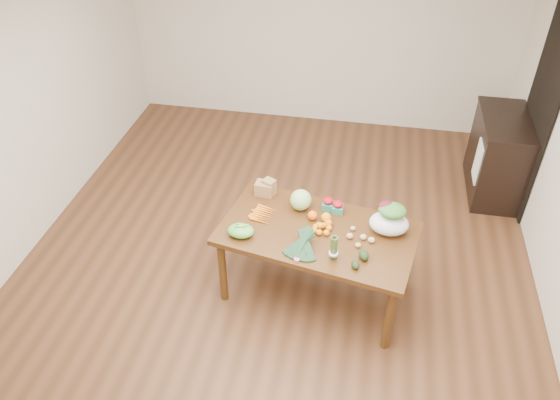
% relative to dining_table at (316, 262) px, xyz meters
% --- Properties ---
extents(floor, '(6.00, 6.00, 0.00)m').
position_rel_dining_table_xyz_m(floor, '(-0.43, 0.29, -0.38)').
color(floor, brown).
rests_on(floor, ground).
extents(room_walls, '(5.02, 6.02, 2.70)m').
position_rel_dining_table_xyz_m(room_walls, '(-0.43, 0.29, 0.97)').
color(room_walls, beige).
rests_on(room_walls, floor).
extents(dining_table, '(1.81, 1.21, 0.75)m').
position_rel_dining_table_xyz_m(dining_table, '(0.00, 0.00, 0.00)').
color(dining_table, '#4D2A12').
rests_on(dining_table, floor).
extents(doorway_dark, '(0.02, 1.00, 2.10)m').
position_rel_dining_table_xyz_m(doorway_dark, '(2.05, 1.89, 0.68)').
color(doorway_dark, black).
rests_on(doorway_dark, floor).
extents(cabinet, '(0.52, 1.02, 0.94)m').
position_rel_dining_table_xyz_m(cabinet, '(1.79, 1.99, 0.10)').
color(cabinet, black).
rests_on(cabinet, floor).
extents(dish_towel, '(0.02, 0.28, 0.45)m').
position_rel_dining_table_xyz_m(dish_towel, '(1.53, 1.69, 0.18)').
color(dish_towel, white).
rests_on(dish_towel, cabinet).
extents(paper_bag, '(0.25, 0.22, 0.16)m').
position_rel_dining_table_xyz_m(paper_bag, '(-0.56, 0.43, 0.45)').
color(paper_bag, '#986C44').
rests_on(paper_bag, dining_table).
extents(cabbage, '(0.19, 0.19, 0.19)m').
position_rel_dining_table_xyz_m(cabbage, '(-0.20, 0.28, 0.47)').
color(cabbage, '#ABDE80').
rests_on(cabbage, dining_table).
extents(strawberry_basket_a, '(0.12, 0.12, 0.09)m').
position_rel_dining_table_xyz_m(strawberry_basket_a, '(0.04, 0.32, 0.42)').
color(strawberry_basket_a, '#AF0B10').
rests_on(strawberry_basket_a, dining_table).
extents(strawberry_basket_b, '(0.12, 0.12, 0.09)m').
position_rel_dining_table_xyz_m(strawberry_basket_b, '(0.14, 0.29, 0.42)').
color(strawberry_basket_b, '#B60C1F').
rests_on(strawberry_basket_b, dining_table).
extents(orange_a, '(0.09, 0.09, 0.09)m').
position_rel_dining_table_xyz_m(orange_a, '(-0.07, 0.15, 0.42)').
color(orange_a, orange).
rests_on(orange_a, dining_table).
extents(orange_b, '(0.09, 0.09, 0.09)m').
position_rel_dining_table_xyz_m(orange_b, '(0.05, 0.14, 0.42)').
color(orange_b, orange).
rests_on(orange_b, dining_table).
extents(orange_c, '(0.07, 0.07, 0.07)m').
position_rel_dining_table_xyz_m(orange_c, '(0.08, 0.08, 0.41)').
color(orange_c, orange).
rests_on(orange_c, dining_table).
extents(mandarin_cluster, '(0.21, 0.21, 0.09)m').
position_rel_dining_table_xyz_m(mandarin_cluster, '(0.02, 0.01, 0.42)').
color(mandarin_cluster, orange).
rests_on(mandarin_cluster, dining_table).
extents(carrots, '(0.26, 0.28, 0.03)m').
position_rel_dining_table_xyz_m(carrots, '(-0.51, 0.12, 0.39)').
color(carrots, orange).
rests_on(carrots, dining_table).
extents(snap_pea_bag, '(0.23, 0.17, 0.10)m').
position_rel_dining_table_xyz_m(snap_pea_bag, '(-0.64, -0.18, 0.43)').
color(snap_pea_bag, '#56B73E').
rests_on(snap_pea_bag, dining_table).
extents(kale_bunch, '(0.39, 0.45, 0.16)m').
position_rel_dining_table_xyz_m(kale_bunch, '(-0.10, -0.30, 0.45)').
color(kale_bunch, black).
rests_on(kale_bunch, dining_table).
extents(asparagus_bundle, '(0.10, 0.13, 0.26)m').
position_rel_dining_table_xyz_m(asparagus_bundle, '(0.17, -0.32, 0.50)').
color(asparagus_bundle, '#4A6F33').
rests_on(asparagus_bundle, dining_table).
extents(potato_a, '(0.06, 0.05, 0.05)m').
position_rel_dining_table_xyz_m(potato_a, '(0.28, -0.04, 0.40)').
color(potato_a, tan).
rests_on(potato_a, dining_table).
extents(potato_b, '(0.05, 0.04, 0.04)m').
position_rel_dining_table_xyz_m(potato_b, '(0.35, -0.14, 0.40)').
color(potato_b, '#CFC477').
rests_on(potato_b, dining_table).
extents(potato_c, '(0.06, 0.05, 0.05)m').
position_rel_dining_table_xyz_m(potato_c, '(0.39, -0.04, 0.40)').
color(potato_c, tan).
rests_on(potato_c, dining_table).
extents(potato_d, '(0.05, 0.04, 0.04)m').
position_rel_dining_table_xyz_m(potato_d, '(0.29, 0.06, 0.39)').
color(potato_d, tan).
rests_on(potato_d, dining_table).
extents(potato_e, '(0.06, 0.05, 0.05)m').
position_rel_dining_table_xyz_m(potato_e, '(0.46, -0.06, 0.40)').
color(potato_e, tan).
rests_on(potato_e, dining_table).
extents(avocado_a, '(0.09, 0.11, 0.06)m').
position_rel_dining_table_xyz_m(avocado_a, '(0.35, -0.38, 0.41)').
color(avocado_a, black).
rests_on(avocado_a, dining_table).
extents(avocado_b, '(0.11, 0.13, 0.08)m').
position_rel_dining_table_xyz_m(avocado_b, '(0.41, -0.27, 0.41)').
color(avocado_b, black).
rests_on(avocado_b, dining_table).
extents(salad_bag, '(0.38, 0.31, 0.26)m').
position_rel_dining_table_xyz_m(salad_bag, '(0.59, 0.10, 0.51)').
color(salad_bag, white).
rests_on(salad_bag, dining_table).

